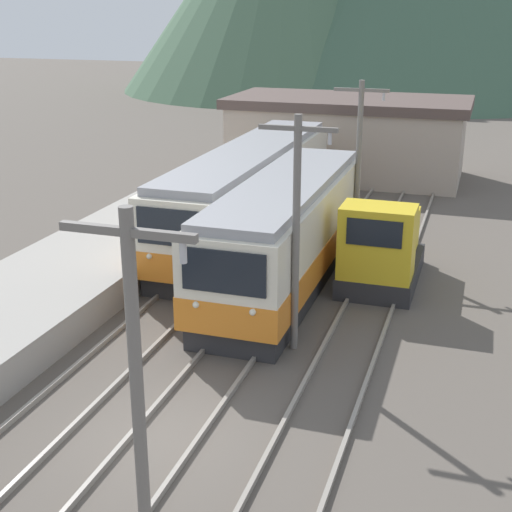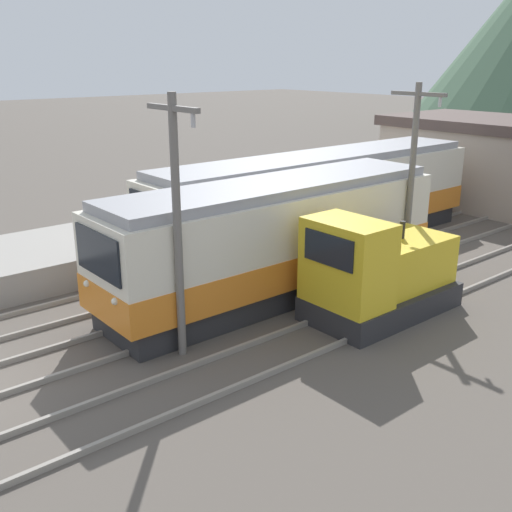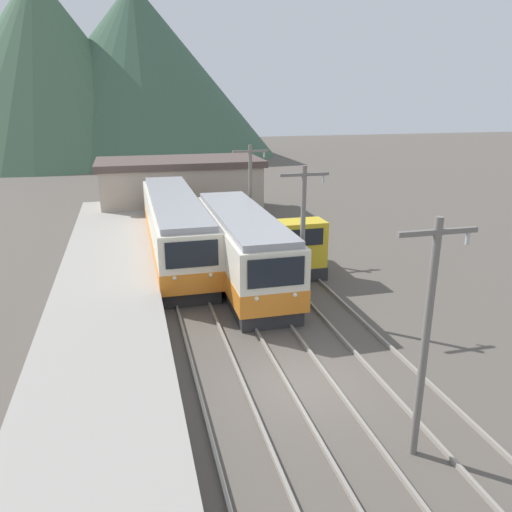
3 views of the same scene
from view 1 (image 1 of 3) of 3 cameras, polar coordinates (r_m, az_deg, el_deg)
name	(u,v)px [view 1 (image 1 of 3)]	position (r m, az deg, el deg)	size (l,w,h in m)	color
ground_plane	(157,437)	(16.01, -7.92, -14.13)	(200.00, 200.00, 0.00)	#564F47
track_left	(52,414)	(17.13, -15.97, -12.05)	(1.54, 60.00, 0.14)	gray
track_center	(165,436)	(15.89, -7.26, -14.07)	(1.54, 60.00, 0.14)	gray
track_right	(301,462)	(15.04, 3.60, -16.10)	(1.54, 60.00, 0.14)	gray
commuter_train_left	(250,196)	(28.41, -0.47, 4.86)	(2.84, 15.09, 3.58)	#28282B
commuter_train_center	(285,237)	(23.25, 2.37, 1.50)	(2.84, 11.60, 3.56)	#28282B
shunting_locomotive	(382,249)	(23.91, 10.05, 0.58)	(2.40, 4.59, 3.00)	#28282B
catenary_mast_near	(138,397)	(10.60, -9.42, -11.05)	(2.00, 0.20, 6.31)	slate
catenary_mast_mid	(296,226)	(18.28, 3.26, 2.41)	(2.00, 0.20, 6.31)	slate
catenary_mast_far	(359,159)	(26.71, 8.20, 7.68)	(2.00, 0.20, 6.31)	slate
station_building	(348,137)	(39.13, 7.33, 9.43)	(12.60, 6.30, 4.23)	#AD9E8E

